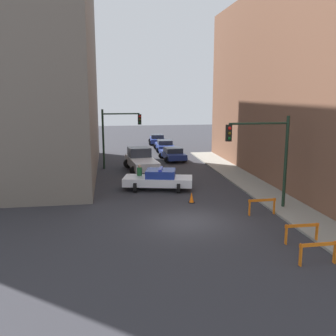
% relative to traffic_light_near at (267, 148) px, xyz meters
% --- Properties ---
extents(ground_plane, '(120.00, 120.00, 0.00)m').
position_rel_traffic_light_near_xyz_m(ground_plane, '(-4.73, -1.40, -3.53)').
color(ground_plane, '#2D2D33').
extents(sidewalk_right, '(2.40, 44.00, 0.12)m').
position_rel_traffic_light_near_xyz_m(sidewalk_right, '(1.47, -1.40, -3.47)').
color(sidewalk_right, gray).
rests_on(sidewalk_right, ground_plane).
extents(traffic_light_near, '(3.64, 0.35, 5.20)m').
position_rel_traffic_light_near_xyz_m(traffic_light_near, '(0.00, 0.00, 0.00)').
color(traffic_light_near, black).
rests_on(traffic_light_near, sidewalk_right).
extents(traffic_light_far, '(3.44, 0.35, 5.20)m').
position_rel_traffic_light_near_xyz_m(traffic_light_far, '(-8.03, 13.50, -0.13)').
color(traffic_light_far, black).
rests_on(traffic_light_far, ground_plane).
extents(police_car, '(5.00, 3.01, 1.52)m').
position_rel_traffic_light_near_xyz_m(police_car, '(-5.35, 5.45, -2.81)').
color(police_car, white).
rests_on(police_car, ground_plane).
extents(white_truck, '(3.02, 5.59, 1.90)m').
position_rel_traffic_light_near_xyz_m(white_truck, '(-5.96, 12.13, -2.62)').
color(white_truck, silver).
rests_on(white_truck, ground_plane).
extents(parked_car_near, '(2.50, 4.43, 1.31)m').
position_rel_traffic_light_near_xyz_m(parked_car_near, '(-2.44, 16.56, -2.86)').
color(parked_car_near, navy).
rests_on(parked_car_near, ground_plane).
extents(parked_car_mid, '(2.34, 4.34, 1.31)m').
position_rel_traffic_light_near_xyz_m(parked_car_mid, '(-2.32, 22.73, -2.86)').
color(parked_car_mid, navy).
rests_on(parked_car_mid, ground_plane).
extents(parked_car_far, '(2.52, 4.44, 1.31)m').
position_rel_traffic_light_near_xyz_m(parked_car_far, '(-2.37, 28.80, -2.86)').
color(parked_car_far, navy).
rests_on(parked_car_far, ground_plane).
extents(pedestrian_crossing, '(0.47, 0.47, 1.66)m').
position_rel_traffic_light_near_xyz_m(pedestrian_crossing, '(-6.60, 6.14, -2.67)').
color(pedestrian_crossing, '#474C66').
rests_on(pedestrian_crossing, ground_plane).
extents(barrier_front, '(1.60, 0.18, 0.90)m').
position_rel_traffic_light_near_xyz_m(barrier_front, '(-0.83, -7.03, -2.91)').
color(barrier_front, orange).
rests_on(barrier_front, ground_plane).
extents(barrier_mid, '(1.60, 0.18, 0.90)m').
position_rel_traffic_light_near_xyz_m(barrier_mid, '(-0.39, -4.97, -2.91)').
color(barrier_mid, orange).
rests_on(barrier_mid, ground_plane).
extents(barrier_back, '(1.60, 0.21, 0.90)m').
position_rel_traffic_light_near_xyz_m(barrier_back, '(-0.52, -0.92, -2.91)').
color(barrier_back, orange).
rests_on(barrier_back, ground_plane).
extents(traffic_cone, '(0.36, 0.36, 0.66)m').
position_rel_traffic_light_near_xyz_m(traffic_cone, '(-3.81, 1.94, -3.21)').
color(traffic_cone, black).
rests_on(traffic_cone, ground_plane).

